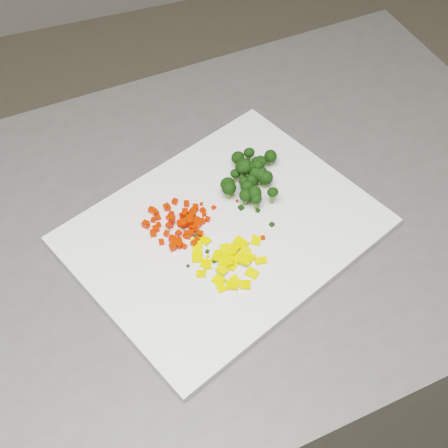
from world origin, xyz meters
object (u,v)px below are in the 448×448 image
object	(u,v)px
cutting_board	(224,231)
carrot_pile	(177,219)
counter_block	(234,351)
broccoli_pile	(258,172)
pepper_pile	(229,257)

from	to	relation	value
cutting_board	carrot_pile	size ratio (longest dim) A/B	4.50
counter_block	carrot_pile	xyz separation A→B (m)	(-0.09, -0.00, 0.47)
counter_block	cutting_board	xyz separation A→B (m)	(-0.03, -0.03, 0.46)
cutting_board	carrot_pile	bearing A→B (deg)	154.22
counter_block	broccoli_pile	distance (m)	0.49
cutting_board	pepper_pile	distance (m)	0.06
carrot_pile	broccoli_pile	bearing A→B (deg)	14.60
broccoli_pile	counter_block	bearing A→B (deg)	-144.48
broccoli_pile	cutting_board	bearing A→B (deg)	-139.61
cutting_board	pepper_pile	world-z (taller)	pepper_pile
counter_block	cutting_board	bearing A→B (deg)	-134.23
counter_block	broccoli_pile	world-z (taller)	broccoli_pile
counter_block	broccoli_pile	xyz separation A→B (m)	(0.04, 0.03, 0.49)
cutting_board	broccoli_pile	bearing A→B (deg)	40.39
counter_block	carrot_pile	distance (m)	0.48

